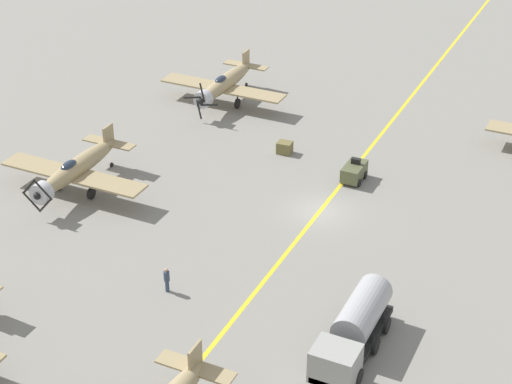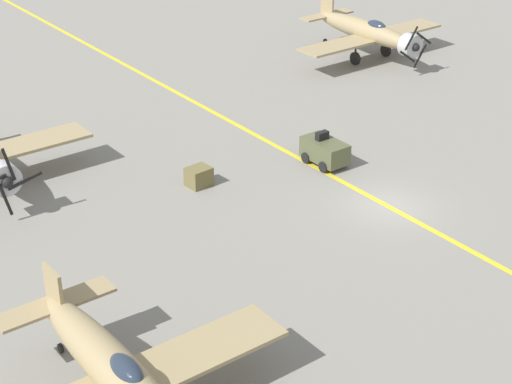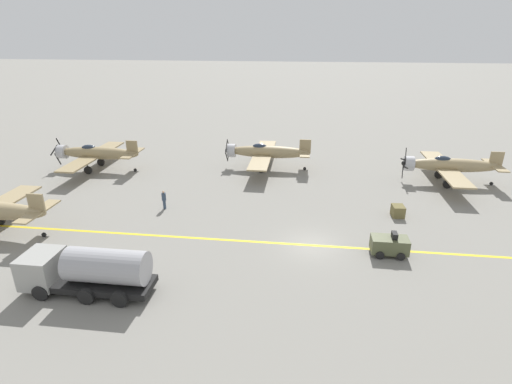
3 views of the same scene
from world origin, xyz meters
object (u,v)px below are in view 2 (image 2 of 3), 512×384
at_px(airplane_mid_right, 117,373).
at_px(supply_crate_by_tanker, 199,177).
at_px(tow_tractor, 325,151).
at_px(airplane_near_left, 369,32).

height_order(airplane_mid_right, supply_crate_by_tanker, airplane_mid_right).
bearing_deg(tow_tractor, airplane_near_left, -140.83).
distance_m(airplane_near_left, supply_crate_by_tanker, 22.69).
height_order(airplane_mid_right, tow_tractor, airplane_mid_right).
distance_m(airplane_mid_right, airplane_near_left, 39.08).
distance_m(tow_tractor, supply_crate_by_tanker, 7.05).
bearing_deg(tow_tractor, airplane_mid_right, 30.62).
bearing_deg(airplane_mid_right, airplane_near_left, -141.28).
xyz_separation_m(airplane_near_left, tow_tractor, (13.85, 11.29, -1.22)).
relative_size(airplane_mid_right, tow_tractor, 4.62).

